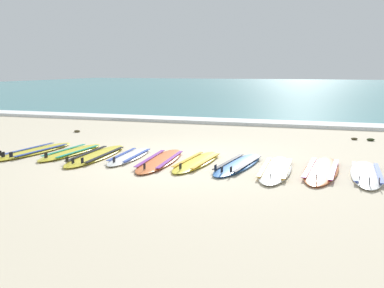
% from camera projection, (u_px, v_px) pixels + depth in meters
% --- Properties ---
extents(ground_plane, '(80.00, 80.00, 0.00)m').
position_uv_depth(ground_plane, '(187.00, 161.00, 8.60)').
color(ground_plane, beige).
extents(sea, '(80.00, 60.00, 0.10)m').
position_uv_depth(sea, '(294.00, 87.00, 42.15)').
color(sea, teal).
rests_on(sea, ground).
extents(wave_foam_strip, '(80.00, 1.10, 0.11)m').
position_uv_depth(wave_foam_strip, '(242.00, 122.00, 14.46)').
color(wave_foam_strip, white).
rests_on(wave_foam_strip, ground).
extents(surfboard_0, '(0.82, 2.37, 0.18)m').
position_uv_depth(surfboard_0, '(35.00, 151.00, 9.47)').
color(surfboard_0, yellow).
rests_on(surfboard_0, ground).
extents(surfboard_1, '(0.68, 2.16, 0.18)m').
position_uv_depth(surfboard_1, '(71.00, 152.00, 9.34)').
color(surfboard_1, yellow).
rests_on(surfboard_1, ground).
extents(surfboard_2, '(0.70, 2.46, 0.18)m').
position_uv_depth(surfboard_2, '(96.00, 155.00, 8.99)').
color(surfboard_2, yellow).
rests_on(surfboard_2, ground).
extents(surfboard_3, '(0.57, 1.99, 0.18)m').
position_uv_depth(surfboard_3, '(130.00, 156.00, 8.90)').
color(surfboard_3, white).
rests_on(surfboard_3, ground).
extents(surfboard_4, '(0.73, 2.41, 0.18)m').
position_uv_depth(surfboard_4, '(160.00, 160.00, 8.51)').
color(surfboard_4, orange).
rests_on(surfboard_4, ground).
extents(surfboard_5, '(0.72, 2.19, 0.18)m').
position_uv_depth(surfboard_5, '(197.00, 162.00, 8.38)').
color(surfboard_5, yellow).
rests_on(surfboard_5, ground).
extents(surfboard_6, '(0.88, 2.25, 0.18)m').
position_uv_depth(surfboard_6, '(238.00, 164.00, 8.14)').
color(surfboard_6, '#3875CC').
rests_on(surfboard_6, ground).
extents(surfboard_7, '(0.59, 2.32, 0.18)m').
position_uv_depth(surfboard_7, '(275.00, 169.00, 7.75)').
color(surfboard_7, silver).
rests_on(surfboard_7, ground).
extents(surfboard_8, '(0.81, 2.44, 0.18)m').
position_uv_depth(surfboard_8, '(321.00, 170.00, 7.69)').
color(surfboard_8, orange).
rests_on(surfboard_8, ground).
extents(surfboard_9, '(0.65, 2.20, 0.18)m').
position_uv_depth(surfboard_9, '(367.00, 174.00, 7.41)').
color(surfboard_9, white).
rests_on(surfboard_9, ground).
extents(seaweed_clump_near_shoreline, '(0.19, 0.16, 0.07)m').
position_uv_depth(seaweed_clump_near_shoreline, '(77.00, 131.00, 12.48)').
color(seaweed_clump_near_shoreline, '#4C4228').
rests_on(seaweed_clump_near_shoreline, ground).
extents(seaweed_clump_mid_sand, '(0.17, 0.14, 0.06)m').
position_uv_depth(seaweed_clump_mid_sand, '(354.00, 139.00, 11.16)').
color(seaweed_clump_mid_sand, '#4C4228').
rests_on(seaweed_clump_mid_sand, ground).
extents(seaweed_clump_by_the_boards, '(0.20, 0.16, 0.07)m').
position_uv_depth(seaweed_clump_by_the_boards, '(371.00, 140.00, 11.00)').
color(seaweed_clump_by_the_boards, '#2D381E').
rests_on(seaweed_clump_by_the_boards, ground).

